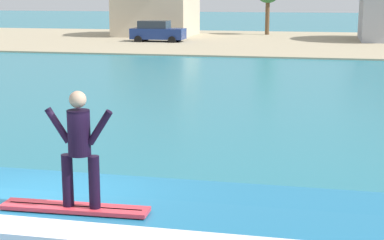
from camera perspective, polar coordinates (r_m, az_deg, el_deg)
wave_crest at (r=9.31m, az=-6.03°, el=-11.14°), size 9.24×3.49×1.06m
surfboard at (r=8.99m, az=-10.93°, el=-8.10°), size 2.18×0.46×0.06m
surfer at (r=8.66m, az=-10.52°, el=-2.19°), size 1.00×0.32×1.68m
shoreline_bank at (r=53.24m, az=7.88°, el=7.30°), size 120.00×26.90×0.11m
car_near_shore at (r=52.14m, az=-3.29°, el=8.29°), size 4.51×2.27×1.86m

